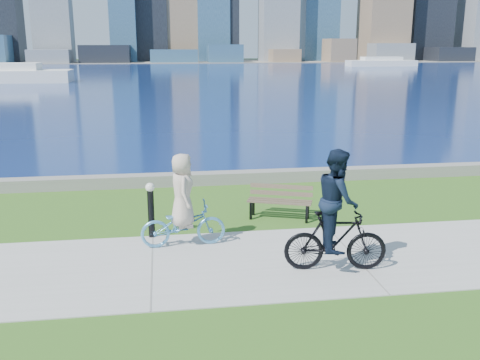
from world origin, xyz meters
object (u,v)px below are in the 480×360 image
object	(u,v)px
bollard_lamp	(151,207)
cyclist_woman	(183,212)
cyclist_man	(336,221)
park_bench	(280,199)

from	to	relation	value
bollard_lamp	cyclist_woman	world-z (taller)	cyclist_woman
bollard_lamp	cyclist_man	size ratio (longest dim) A/B	0.54
cyclist_man	park_bench	bearing A→B (deg)	13.87
cyclist_woman	park_bench	bearing A→B (deg)	-60.28
cyclist_woman	cyclist_man	size ratio (longest dim) A/B	0.86
park_bench	cyclist_man	distance (m)	3.30
bollard_lamp	cyclist_man	world-z (taller)	cyclist_man
cyclist_woman	cyclist_man	xyz separation A→B (m)	(2.75, -1.67, 0.24)
bollard_lamp	cyclist_woman	bearing A→B (deg)	-43.78
bollard_lamp	park_bench	bearing A→B (deg)	16.79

